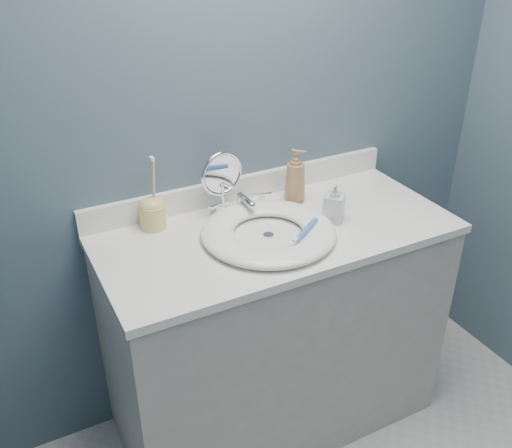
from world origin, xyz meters
TOP-DOWN VIEW (x-y plane):
  - back_wall at (0.00, 1.25)m, footprint 2.20×0.02m
  - vanity_cabinet at (0.00, 0.97)m, footprint 1.20×0.55m
  - countertop at (0.00, 0.97)m, footprint 1.22×0.57m
  - backsplash at (0.00, 1.24)m, footprint 1.22×0.02m
  - basin at (-0.05, 0.94)m, footprint 0.45×0.45m
  - drain at (-0.05, 0.94)m, footprint 0.04×0.04m
  - faucet at (-0.05, 1.14)m, footprint 0.25×0.13m
  - makeup_mirror at (-0.12, 1.15)m, footprint 0.16×0.09m
  - soap_bottle_amber at (0.16, 1.13)m, footprint 0.11×0.11m
  - soap_bottle_clear at (0.20, 0.94)m, footprint 0.09×0.09m
  - toothbrush_holder at (-0.37, 1.18)m, footprint 0.09×0.09m
  - toothbrush_lying at (0.04, 0.86)m, footprint 0.15×0.11m

SIDE VIEW (x-z plane):
  - vanity_cabinet at x=0.00m, z-range 0.00..0.85m
  - countertop at x=0.00m, z-range 0.85..0.88m
  - drain at x=-0.05m, z-range 0.88..0.89m
  - basin at x=-0.05m, z-range 0.88..0.92m
  - faucet at x=-0.05m, z-range 0.87..0.95m
  - toothbrush_lying at x=0.04m, z-range 0.92..0.93m
  - backsplash at x=0.00m, z-range 0.88..0.97m
  - toothbrush_holder at x=-0.37m, z-range 0.81..1.07m
  - soap_bottle_clear at x=0.20m, z-range 0.88..1.02m
  - soap_bottle_amber at x=0.16m, z-range 0.88..1.08m
  - makeup_mirror at x=-0.12m, z-range 0.89..1.13m
  - back_wall at x=0.00m, z-range 0.00..2.40m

